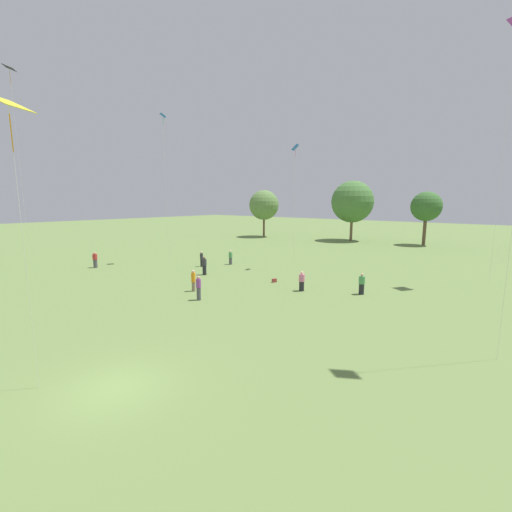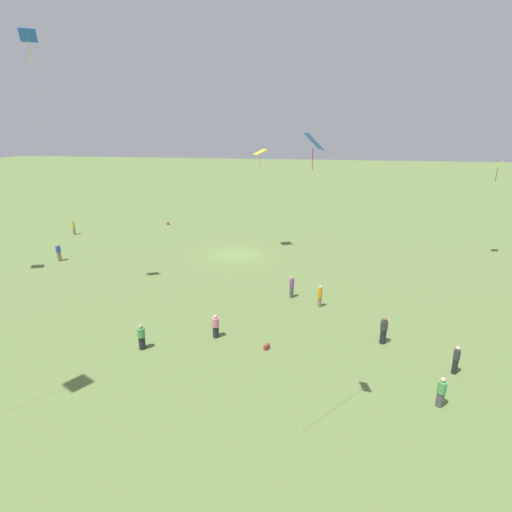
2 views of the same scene
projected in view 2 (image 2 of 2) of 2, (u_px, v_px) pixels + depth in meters
ground_plane at (235, 255)px, 42.27m from camera, size 240.00×240.00×0.00m
person_0 at (320, 296)px, 29.98m from camera, size 0.46×0.46×1.74m
person_1 at (141, 337)px, 24.35m from camera, size 0.66×0.66×1.67m
person_2 at (74, 228)px, 49.58m from camera, size 0.45×0.45×1.79m
person_3 at (456, 360)px, 21.93m from camera, size 0.40×0.40×1.71m
person_5 at (292, 287)px, 31.58m from camera, size 0.48×0.48×1.81m
person_6 at (216, 326)px, 25.71m from camera, size 0.63×0.63×1.61m
person_7 at (384, 331)px, 24.96m from camera, size 0.51×0.51×1.80m
person_8 at (441, 392)px, 19.38m from camera, size 0.52×0.52×1.62m
person_10 at (59, 253)px, 40.08m from camera, size 0.59×0.59×1.79m
kite_3 at (498, 168)px, 38.51m from camera, size 0.92×1.10×9.84m
kite_5 at (260, 154)px, 40.41m from camera, size 1.57×1.61×10.73m
kite_6 at (313, 160)px, 14.15m from camera, size 0.77×0.92×12.90m
kite_8 at (30, 50)px, 26.63m from camera, size 1.30×1.22×19.11m
picnic_bag_0 at (168, 224)px, 54.70m from camera, size 0.31×0.30×0.35m
picnic_bag_1 at (267, 347)px, 24.49m from camera, size 0.36×0.46×0.33m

